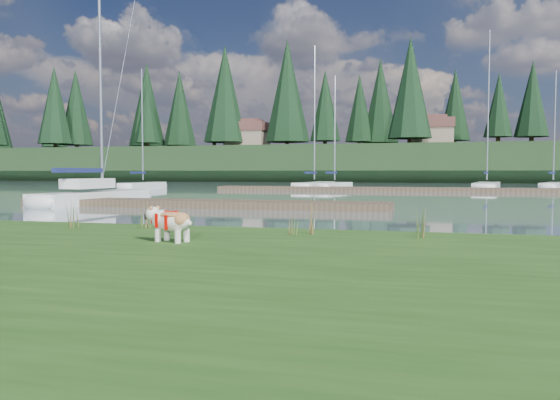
# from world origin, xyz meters

# --- Properties ---
(ground) EXTENTS (200.00, 200.00, 0.00)m
(ground) POSITION_xyz_m (0.00, 30.00, 0.00)
(ground) COLOR gray
(ground) RESTS_ON ground
(bank) EXTENTS (60.00, 9.00, 0.35)m
(bank) POSITION_xyz_m (0.00, -6.00, 0.17)
(bank) COLOR #294F19
(bank) RESTS_ON ground
(ridge) EXTENTS (200.00, 20.00, 5.00)m
(ridge) POSITION_xyz_m (0.00, 73.00, 2.50)
(ridge) COLOR black
(ridge) RESTS_ON ground
(bulldog) EXTENTS (0.95, 0.54, 0.56)m
(bulldog) POSITION_xyz_m (1.16, -4.04, 0.70)
(bulldog) COLOR silver
(bulldog) RESTS_ON bank
(sailboat_main) EXTENTS (2.04, 8.05, 11.56)m
(sailboat_main) POSITION_xyz_m (-9.68, 10.67, 0.42)
(sailboat_main) COLOR white
(sailboat_main) RESTS_ON ground
(dock_near) EXTENTS (16.00, 2.00, 0.30)m
(dock_near) POSITION_xyz_m (-4.00, 9.00, 0.15)
(dock_near) COLOR #4C3D2C
(dock_near) RESTS_ON ground
(dock_far) EXTENTS (26.00, 2.20, 0.30)m
(dock_far) POSITION_xyz_m (2.00, 30.00, 0.15)
(dock_far) COLOR #4C3D2C
(dock_far) RESTS_ON ground
(sailboat_bg_0) EXTENTS (1.54, 6.99, 10.21)m
(sailboat_bg_0) POSITION_xyz_m (-17.88, 29.96, 0.32)
(sailboat_bg_0) COLOR white
(sailboat_bg_0) RESTS_ON ground
(sailboat_bg_1) EXTENTS (2.57, 8.49, 12.42)m
(sailboat_bg_1) POSITION_xyz_m (-4.06, 35.16, 0.33)
(sailboat_bg_1) COLOR white
(sailboat_bg_1) RESTS_ON ground
(sailboat_bg_2) EXTENTS (2.49, 6.37, 9.58)m
(sailboat_bg_2) POSITION_xyz_m (-2.05, 33.67, 0.33)
(sailboat_bg_2) COLOR white
(sailboat_bg_2) RESTS_ON ground
(sailboat_bg_3) EXTENTS (3.20, 9.29, 13.27)m
(sailboat_bg_3) POSITION_xyz_m (10.29, 37.15, 0.32)
(sailboat_bg_3) COLOR white
(sailboat_bg_3) RESTS_ON ground
(sailboat_bg_4) EXTENTS (3.50, 6.73, 10.00)m
(sailboat_bg_4) POSITION_xyz_m (15.75, 38.43, 0.33)
(sailboat_bg_4) COLOR white
(sailboat_bg_4) RESTS_ON ground
(weed_0) EXTENTS (0.17, 0.14, 0.66)m
(weed_0) POSITION_xyz_m (-0.29, -2.17, 0.63)
(weed_0) COLOR #475B23
(weed_0) RESTS_ON bank
(weed_1) EXTENTS (0.17, 0.14, 0.58)m
(weed_1) POSITION_xyz_m (0.54, -2.62, 0.59)
(weed_1) COLOR #475B23
(weed_1) RESTS_ON bank
(weed_2) EXTENTS (0.17, 0.14, 0.67)m
(weed_2) POSITION_xyz_m (3.18, -2.47, 0.63)
(weed_2) COLOR #475B23
(weed_2) RESTS_ON bank
(weed_3) EXTENTS (0.17, 0.14, 0.60)m
(weed_3) POSITION_xyz_m (-1.77, -2.56, 0.60)
(weed_3) COLOR #475B23
(weed_3) RESTS_ON bank
(weed_4) EXTENTS (0.17, 0.14, 0.44)m
(weed_4) POSITION_xyz_m (2.89, -2.64, 0.53)
(weed_4) COLOR #475B23
(weed_4) RESTS_ON bank
(weed_5) EXTENTS (0.17, 0.14, 0.59)m
(weed_5) POSITION_xyz_m (5.09, -2.51, 0.60)
(weed_5) COLOR #475B23
(weed_5) RESTS_ON bank
(mud_lip) EXTENTS (60.00, 0.50, 0.14)m
(mud_lip) POSITION_xyz_m (0.00, -1.60, 0.07)
(mud_lip) COLOR #33281C
(mud_lip) RESTS_ON ground
(conifer_0) EXTENTS (5.72, 5.72, 14.15)m
(conifer_0) POSITION_xyz_m (-55.00, 67.00, 12.64)
(conifer_0) COLOR #382619
(conifer_0) RESTS_ON ridge
(conifer_1) EXTENTS (4.40, 4.40, 11.30)m
(conifer_1) POSITION_xyz_m (-40.00, 71.00, 11.28)
(conifer_1) COLOR #382619
(conifer_1) RESTS_ON ridge
(conifer_2) EXTENTS (6.60, 6.60, 16.05)m
(conifer_2) POSITION_xyz_m (-25.00, 68.00, 13.54)
(conifer_2) COLOR #382619
(conifer_2) RESTS_ON ridge
(conifer_3) EXTENTS (4.84, 4.84, 12.25)m
(conifer_3) POSITION_xyz_m (-10.00, 72.00, 11.74)
(conifer_3) COLOR #382619
(conifer_3) RESTS_ON ridge
(conifer_4) EXTENTS (6.16, 6.16, 15.10)m
(conifer_4) POSITION_xyz_m (3.00, 66.00, 13.09)
(conifer_4) COLOR #382619
(conifer_4) RESTS_ON ridge
(conifer_5) EXTENTS (3.96, 3.96, 10.35)m
(conifer_5) POSITION_xyz_m (15.00, 70.00, 10.83)
(conifer_5) COLOR #382619
(conifer_5) RESTS_ON ridge
(house_0) EXTENTS (6.30, 5.30, 4.65)m
(house_0) POSITION_xyz_m (-22.00, 70.00, 7.31)
(house_0) COLOR gray
(house_0) RESTS_ON ridge
(house_1) EXTENTS (6.30, 5.30, 4.65)m
(house_1) POSITION_xyz_m (6.00, 71.00, 7.31)
(house_1) COLOR gray
(house_1) RESTS_ON ridge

